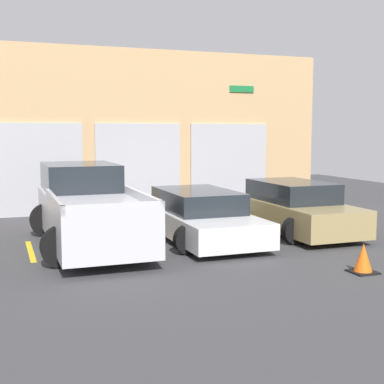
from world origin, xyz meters
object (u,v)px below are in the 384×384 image
(pickup_truck, at_px, (88,208))
(sedan_side, at_px, (293,208))
(sedan_white, at_px, (199,216))
(traffic_cone, at_px, (363,259))

(pickup_truck, relative_size, sedan_side, 1.24)
(pickup_truck, height_order, sedan_white, pickup_truck)
(pickup_truck, xyz_separation_m, sedan_side, (5.26, -0.28, -0.23))
(sedan_white, relative_size, sedan_side, 1.08)
(pickup_truck, distance_m, traffic_cone, 6.16)
(sedan_white, distance_m, sedan_side, 2.63)
(sedan_side, bearing_deg, sedan_white, 179.87)
(sedan_white, xyz_separation_m, traffic_cone, (1.74, -4.02, -0.31))
(sedan_white, height_order, sedan_side, sedan_side)
(sedan_white, bearing_deg, pickup_truck, 174.14)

